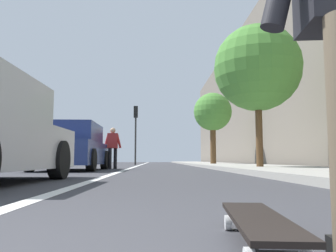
% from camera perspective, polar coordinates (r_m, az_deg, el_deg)
% --- Properties ---
extents(ground_plane, '(80.00, 80.00, 0.00)m').
position_cam_1_polar(ground_plane, '(10.32, -0.78, -7.55)').
color(ground_plane, '#38383D').
extents(lane_stripe_white, '(52.00, 0.16, 0.01)m').
position_cam_1_polar(lane_stripe_white, '(20.34, -4.91, -6.61)').
color(lane_stripe_white, silver).
rests_on(lane_stripe_white, ground).
extents(sidewalk_curb, '(52.00, 3.20, 0.13)m').
position_cam_1_polar(sidewalk_curb, '(18.66, 9.15, -6.45)').
color(sidewalk_curb, '#9E9B93').
rests_on(sidewalk_curb, ground).
extents(building_facade, '(40.00, 1.20, 9.02)m').
position_cam_1_polar(building_facade, '(23.52, 13.31, 4.69)').
color(building_facade, slate).
rests_on(building_facade, ground).
extents(skateboard, '(0.86, 0.29, 0.11)m').
position_cam_1_polar(skateboard, '(1.42, 14.84, -15.23)').
color(skateboard, white).
rests_on(skateboard, ground).
extents(parked_car_mid, '(4.16, 1.98, 1.49)m').
position_cam_1_polar(parked_car_mid, '(11.38, -15.88, -3.54)').
color(parked_car_mid, navy).
rests_on(parked_car_mid, ground).
extents(traffic_light, '(0.33, 0.28, 4.04)m').
position_cam_1_polar(traffic_light, '(23.57, -5.44, 0.35)').
color(traffic_light, '#2D2D2D').
rests_on(traffic_light, ground).
extents(street_tree_mid, '(2.73, 2.73, 4.59)m').
position_cam_1_polar(street_tree_mid, '(11.23, 14.76, 9.36)').
color(street_tree_mid, brown).
rests_on(street_tree_mid, ground).
extents(street_tree_far, '(2.14, 2.14, 4.11)m').
position_cam_1_polar(street_tree_far, '(19.37, 7.50, 2.25)').
color(street_tree_far, brown).
rests_on(street_tree_far, ground).
extents(pedestrian_distant, '(0.43, 0.67, 1.53)m').
position_cam_1_polar(pedestrian_distant, '(12.81, -9.26, -3.21)').
color(pedestrian_distant, black).
rests_on(pedestrian_distant, ground).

